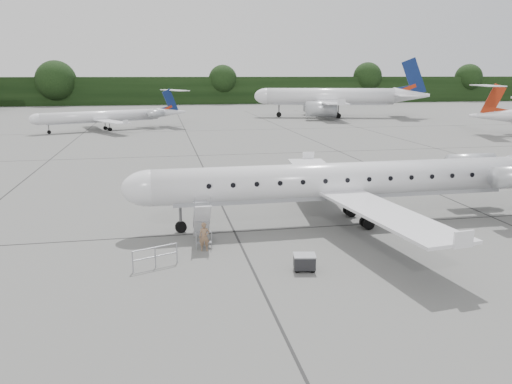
{
  "coord_description": "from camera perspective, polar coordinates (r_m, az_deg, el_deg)",
  "views": [
    {
      "loc": [
        -8.71,
        -22.82,
        8.94
      ],
      "look_at": [
        -3.45,
        4.61,
        2.3
      ],
      "focal_mm": 35.0,
      "sensor_mm": 36.0,
      "label": 1
    }
  ],
  "objects": [
    {
      "name": "passenger",
      "position": [
        25.91,
        -5.92,
        -5.12
      ],
      "size": [
        0.58,
        0.41,
        1.51
      ],
      "primitive_type": "imported",
      "rotation": [
        0.0,
        0.0,
        -0.1
      ],
      "color": "brown",
      "rests_on": "ground"
    },
    {
      "name": "ground",
      "position": [
        26.01,
        9.48,
        -6.92
      ],
      "size": [
        320.0,
        320.0,
        0.0
      ],
      "primitive_type": "plane",
      "color": "slate",
      "rests_on": "ground"
    },
    {
      "name": "treeline",
      "position": [
        153.14,
        -7.75,
        11.41
      ],
      "size": [
        260.0,
        4.0,
        8.0
      ],
      "primitive_type": "cube",
      "color": "black",
      "rests_on": "ground"
    },
    {
      "name": "baggage_cart",
      "position": [
        23.48,
        5.56,
        -7.97
      ],
      "size": [
        1.09,
        0.94,
        0.84
      ],
      "primitive_type": null,
      "rotation": [
        0.0,
        0.0,
        -0.17
      ],
      "color": "black",
      "rests_on": "ground"
    },
    {
      "name": "bg_narrowbody",
      "position": [
        106.54,
        8.45,
        11.66
      ],
      "size": [
        38.29,
        31.51,
        12.0
      ],
      "primitive_type": null,
      "rotation": [
        0.0,
        0.0,
        -0.25
      ],
      "color": "silver",
      "rests_on": "ground"
    },
    {
      "name": "airstair",
      "position": [
        26.91,
        -6.19,
        -3.48
      ],
      "size": [
        0.87,
        2.08,
        2.34
      ],
      "primitive_type": null,
      "rotation": [
        0.0,
        0.0,
        0.01
      ],
      "color": "silver",
      "rests_on": "ground"
    },
    {
      "name": "safety_railing",
      "position": [
        24.16,
        -11.44,
        -7.35
      ],
      "size": [
        2.07,
        0.9,
        1.0
      ],
      "primitive_type": null,
      "rotation": [
        0.0,
        0.0,
        0.38
      ],
      "color": "#95979E",
      "rests_on": "ground"
    },
    {
      "name": "main_regional_jet",
      "position": [
        30.33,
        10.05,
        3.3
      ],
      "size": [
        29.33,
        21.23,
        7.48
      ],
      "primitive_type": null,
      "rotation": [
        0.0,
        0.0,
        0.01
      ],
      "color": "silver",
      "rests_on": "ground"
    },
    {
      "name": "bg_regional_left",
      "position": [
        84.17,
        -17.31,
        8.85
      ],
      "size": [
        28.97,
        25.37,
        6.33
      ],
      "primitive_type": null,
      "rotation": [
        0.0,
        0.0,
        0.4
      ],
      "color": "silver",
      "rests_on": "ground"
    }
  ]
}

